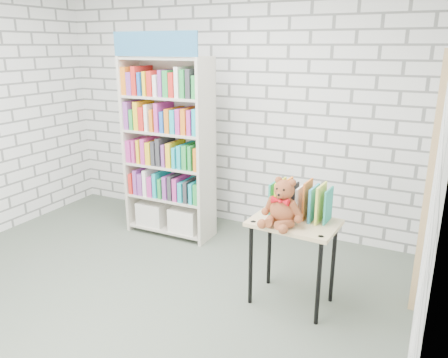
% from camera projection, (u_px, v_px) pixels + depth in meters
% --- Properties ---
extents(ground, '(4.50, 4.50, 0.00)m').
position_uv_depth(ground, '(130.00, 297.00, 3.83)').
color(ground, '#4E584A').
rests_on(ground, ground).
extents(room_shell, '(4.52, 4.02, 2.81)m').
position_uv_depth(room_shell, '(115.00, 91.00, 3.30)').
color(room_shell, silver).
rests_on(room_shell, ground).
extents(bookshelf, '(1.00, 0.39, 2.25)m').
position_uv_depth(bookshelf, '(169.00, 147.00, 4.87)').
color(bookshelf, beige).
rests_on(bookshelf, ground).
extents(display_table, '(0.73, 0.53, 0.75)m').
position_uv_depth(display_table, '(294.00, 233.00, 3.58)').
color(display_table, tan).
rests_on(display_table, ground).
extents(table_books, '(0.50, 0.25, 0.29)m').
position_uv_depth(table_books, '(300.00, 200.00, 3.60)').
color(table_books, '#208E79').
rests_on(table_books, display_table).
extents(teddy_bear, '(0.35, 0.33, 0.38)m').
position_uv_depth(teddy_bear, '(283.00, 206.00, 3.44)').
color(teddy_bear, brown).
rests_on(teddy_bear, display_table).
extents(door_trim, '(0.05, 0.12, 2.10)m').
position_uv_depth(door_trim, '(428.00, 189.00, 3.39)').
color(door_trim, tan).
rests_on(door_trim, ground).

